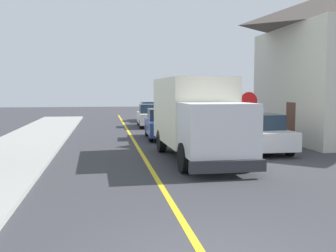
{
  "coord_description": "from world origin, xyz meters",
  "views": [
    {
      "loc": [
        -1.59,
        -5.97,
        2.72
      ],
      "look_at": [
        0.75,
        8.59,
        1.4
      ],
      "focal_mm": 43.07,
      "sensor_mm": 36.0,
      "label": 1
    }
  ],
  "objects_px": {
    "box_truck": "(196,114)",
    "parked_van_across": "(259,134)",
    "parked_car_far": "(151,112)",
    "stop_sign": "(249,110)",
    "parked_car_mid": "(151,116)",
    "parked_car_near": "(163,124)"
  },
  "relations": [
    {
      "from": "parked_car_near",
      "to": "stop_sign",
      "type": "xyz_separation_m",
      "value": [
        2.96,
        -5.55,
        1.06
      ]
    },
    {
      "from": "parked_car_far",
      "to": "stop_sign",
      "type": "height_order",
      "value": "stop_sign"
    },
    {
      "from": "box_truck",
      "to": "parked_van_across",
      "type": "bearing_deg",
      "value": 24.4
    },
    {
      "from": "parked_car_far",
      "to": "stop_sign",
      "type": "bearing_deg",
      "value": -83.49
    },
    {
      "from": "box_truck",
      "to": "parked_car_mid",
      "type": "bearing_deg",
      "value": 90.61
    },
    {
      "from": "box_truck",
      "to": "parked_car_near",
      "type": "xyz_separation_m",
      "value": [
        -0.31,
        6.89,
        -0.97
      ]
    },
    {
      "from": "parked_car_far",
      "to": "stop_sign",
      "type": "relative_size",
      "value": 1.67
    },
    {
      "from": "parked_car_near",
      "to": "parked_van_across",
      "type": "distance_m",
      "value": 6.47
    },
    {
      "from": "parked_car_far",
      "to": "parked_van_across",
      "type": "distance_m",
      "value": 18.66
    },
    {
      "from": "box_truck",
      "to": "parked_van_across",
      "type": "relative_size",
      "value": 1.64
    },
    {
      "from": "parked_car_near",
      "to": "parked_car_far",
      "type": "distance_m",
      "value": 13.06
    },
    {
      "from": "box_truck",
      "to": "parked_van_across",
      "type": "xyz_separation_m",
      "value": [
        3.2,
        1.45,
        -0.97
      ]
    },
    {
      "from": "parked_car_mid",
      "to": "stop_sign",
      "type": "xyz_separation_m",
      "value": [
        2.81,
        -12.89,
        1.06
      ]
    },
    {
      "from": "parked_van_across",
      "to": "stop_sign",
      "type": "relative_size",
      "value": 1.66
    },
    {
      "from": "box_truck",
      "to": "parked_car_far",
      "type": "xyz_separation_m",
      "value": [
        0.54,
        19.92,
        -0.97
      ]
    },
    {
      "from": "parked_car_far",
      "to": "parked_van_across",
      "type": "height_order",
      "value": "same"
    },
    {
      "from": "box_truck",
      "to": "stop_sign",
      "type": "distance_m",
      "value": 2.97
    },
    {
      "from": "box_truck",
      "to": "parked_car_far",
      "type": "relative_size",
      "value": 1.64
    },
    {
      "from": "box_truck",
      "to": "parked_van_across",
      "type": "distance_m",
      "value": 3.65
    },
    {
      "from": "parked_car_mid",
      "to": "stop_sign",
      "type": "height_order",
      "value": "stop_sign"
    },
    {
      "from": "parked_car_mid",
      "to": "parked_car_near",
      "type": "bearing_deg",
      "value": -91.21
    },
    {
      "from": "parked_car_far",
      "to": "parked_car_near",
      "type": "bearing_deg",
      "value": -93.7
    }
  ]
}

